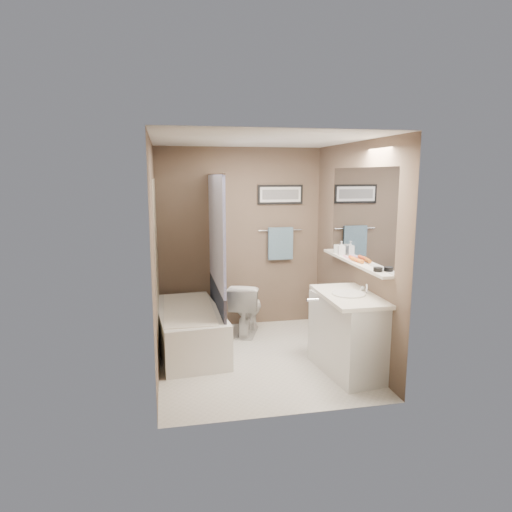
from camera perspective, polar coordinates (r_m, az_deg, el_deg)
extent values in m
plane|color=silver|center=(5.27, 0.33, -12.70)|extent=(2.50, 2.50, 0.00)
cube|color=white|center=(4.86, 0.36, 14.10)|extent=(2.20, 2.50, 0.04)
cube|color=brown|center=(6.12, -1.99, 2.21)|extent=(2.20, 0.04, 2.40)
cube|color=brown|center=(3.75, 4.16, -2.90)|extent=(2.20, 0.04, 2.40)
cube|color=brown|center=(4.83, -12.31, -0.17)|extent=(0.04, 2.50, 2.40)
cube|color=brown|center=(5.25, 11.97, 0.66)|extent=(0.04, 2.50, 2.40)
cube|color=#BFB290|center=(5.36, -12.29, -1.34)|extent=(0.02, 1.55, 2.00)
cylinder|color=silver|center=(5.28, -5.09, 10.16)|extent=(0.02, 1.55, 0.02)
cube|color=silver|center=(5.32, -4.98, 3.15)|extent=(0.03, 1.45, 1.28)
cube|color=#222B40|center=(5.48, -4.84, -5.38)|extent=(0.03, 1.45, 0.36)
cube|color=silver|center=(5.07, 12.91, 5.08)|extent=(0.02, 1.60, 1.00)
cube|color=silver|center=(5.11, 12.12, -0.73)|extent=(0.12, 1.60, 0.03)
cylinder|color=silver|center=(6.21, 3.05, 3.25)|extent=(0.60, 0.02, 0.02)
cube|color=#7BA2B3|center=(6.21, 3.08, 1.58)|extent=(0.34, 0.05, 0.44)
cube|color=black|center=(6.18, 3.05, 7.68)|extent=(0.62, 0.02, 0.26)
cube|color=white|center=(6.17, 3.08, 7.68)|extent=(0.56, 0.00, 0.20)
cube|color=#595959|center=(6.17, 3.09, 7.68)|extent=(0.50, 0.00, 0.13)
cube|color=silver|center=(3.97, 11.87, -5.34)|extent=(0.80, 0.02, 2.00)
cylinder|color=silver|center=(3.90, 7.09, -5.47)|extent=(0.10, 0.02, 0.02)
cube|color=white|center=(5.48, -8.38, -9.09)|extent=(0.84, 1.56, 0.50)
cube|color=white|center=(5.40, -8.45, -6.58)|extent=(0.56, 1.36, 0.02)
imported|color=silver|center=(5.94, -1.20, -6.50)|extent=(0.59, 0.76, 0.68)
cube|color=silver|center=(4.90, 11.53, -9.69)|extent=(0.61, 0.96, 0.80)
cube|color=white|center=(4.77, 11.60, -4.95)|extent=(0.54, 0.96, 0.04)
cylinder|color=silver|center=(4.76, 11.50, -4.63)|extent=(0.34, 0.34, 0.01)
cylinder|color=silver|center=(4.83, 13.71, -3.99)|extent=(0.02, 0.02, 0.10)
sphere|color=silver|center=(4.92, 13.21, -3.94)|extent=(0.05, 0.05, 0.05)
cylinder|color=black|center=(4.59, 15.00, -1.64)|extent=(0.09, 0.09, 0.04)
cylinder|color=orange|center=(5.03, 12.53, -0.50)|extent=(0.07, 0.22, 0.04)
cylinder|color=#E94D20|center=(5.11, 12.14, -0.33)|extent=(0.04, 0.22, 0.04)
cube|color=pink|center=(5.32, 11.17, -0.08)|extent=(0.05, 0.16, 0.01)
cylinder|color=silver|center=(5.56, 10.09, 0.89)|extent=(0.08, 0.08, 0.10)
imported|color=#999999|center=(5.43, 10.64, 0.98)|extent=(0.08, 0.08, 0.16)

